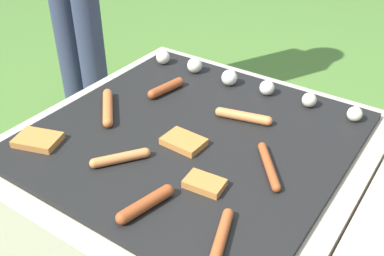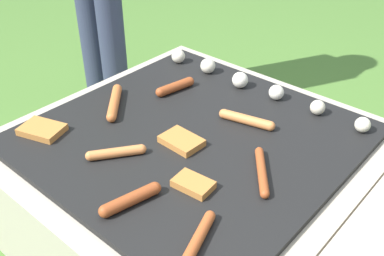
{
  "view_description": "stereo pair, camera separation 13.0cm",
  "coord_description": "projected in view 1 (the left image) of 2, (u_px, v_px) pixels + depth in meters",
  "views": [
    {
      "loc": [
        0.61,
        -0.89,
        1.11
      ],
      "look_at": [
        0.0,
        0.0,
        0.39
      ],
      "focal_mm": 42.0,
      "sensor_mm": 36.0,
      "label": 1
    },
    {
      "loc": [
        0.71,
        -0.81,
        1.11
      ],
      "look_at": [
        0.0,
        0.0,
        0.39
      ],
      "focal_mm": 42.0,
      "sensor_mm": 36.0,
      "label": 2
    }
  ],
  "objects": [
    {
      "name": "ground_plane",
      "position": [
        192.0,
        225.0,
        1.52
      ],
      "size": [
        14.0,
        14.0,
        0.0
      ],
      "primitive_type": "plane",
      "color": "#47702D"
    },
    {
      "name": "grill",
      "position": [
        192.0,
        183.0,
        1.41
      ],
      "size": [
        0.97,
        0.97,
        0.37
      ],
      "color": "#A89E8C",
      "rests_on": "ground_plane"
    },
    {
      "name": "sausage_front_left",
      "position": [
        243.0,
        116.0,
        1.36
      ],
      "size": [
        0.17,
        0.06,
        0.03
      ],
      "color": "#C6753D",
      "rests_on": "grill"
    },
    {
      "name": "sausage_mid_left",
      "position": [
        269.0,
        166.0,
        1.17
      ],
      "size": [
        0.13,
        0.16,
        0.02
      ],
      "color": "#93421E",
      "rests_on": "grill"
    },
    {
      "name": "sausage_back_center",
      "position": [
        221.0,
        238.0,
        0.96
      ],
      "size": [
        0.07,
        0.17,
        0.03
      ],
      "color": "#A34C23",
      "rests_on": "grill"
    },
    {
      "name": "sausage_back_right",
      "position": [
        120.0,
        158.0,
        1.19
      ],
      "size": [
        0.11,
        0.14,
        0.03
      ],
      "color": "#C6753D",
      "rests_on": "grill"
    },
    {
      "name": "sausage_mid_right",
      "position": [
        166.0,
        88.0,
        1.51
      ],
      "size": [
        0.05,
        0.15,
        0.03
      ],
      "color": "#93421E",
      "rests_on": "grill"
    },
    {
      "name": "sausage_back_left",
      "position": [
        108.0,
        107.0,
        1.4
      ],
      "size": [
        0.15,
        0.16,
        0.03
      ],
      "color": "#B7602D",
      "rests_on": "grill"
    },
    {
      "name": "sausage_front_center",
      "position": [
        146.0,
        204.0,
        1.04
      ],
      "size": [
        0.06,
        0.16,
        0.03
      ],
      "color": "#93421E",
      "rests_on": "grill"
    },
    {
      "name": "bread_slice_center",
      "position": [
        38.0,
        140.0,
        1.27
      ],
      "size": [
        0.14,
        0.12,
        0.02
      ],
      "color": "#B27033",
      "rests_on": "grill"
    },
    {
      "name": "bread_slice_left",
      "position": [
        205.0,
        183.0,
        1.11
      ],
      "size": [
        0.1,
        0.07,
        0.02
      ],
      "color": "#B27033",
      "rests_on": "grill"
    },
    {
      "name": "bread_slice_right",
      "position": [
        184.0,
        142.0,
        1.26
      ],
      "size": [
        0.12,
        0.08,
        0.02
      ],
      "color": "#B27033",
      "rests_on": "grill"
    },
    {
      "name": "mushroom_row",
      "position": [
        238.0,
        79.0,
        1.54
      ],
      "size": [
        0.77,
        0.07,
        0.05
      ],
      "color": "beige",
      "rests_on": "grill"
    }
  ]
}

